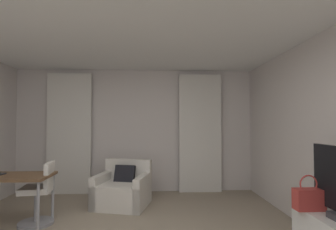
% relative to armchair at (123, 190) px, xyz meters
% --- Properties ---
extents(wall_window, '(5.12, 0.06, 2.60)m').
position_rel_armchair_xyz_m(wall_window, '(0.16, 0.95, 1.03)').
color(wall_window, silver).
rests_on(wall_window, ground).
extents(ceiling, '(5.12, 6.12, 0.06)m').
position_rel_armchair_xyz_m(ceiling, '(0.16, -2.08, 2.36)').
color(ceiling, white).
rests_on(ceiling, wall_left).
extents(curtain_left_panel, '(0.90, 0.06, 2.50)m').
position_rel_armchair_xyz_m(curtain_left_panel, '(-1.22, 0.82, 0.98)').
color(curtain_left_panel, silver).
rests_on(curtain_left_panel, ground).
extents(curtain_right_panel, '(0.90, 0.06, 2.50)m').
position_rel_armchair_xyz_m(curtain_right_panel, '(1.53, 0.82, 0.98)').
color(curtain_right_panel, silver).
rests_on(curtain_right_panel, ground).
extents(armchair, '(1.03, 0.97, 0.78)m').
position_rel_armchair_xyz_m(armchair, '(0.00, 0.00, 0.00)').
color(armchair, silver).
rests_on(armchair, ground).
extents(desk_chair, '(0.48, 0.48, 0.88)m').
position_rel_armchair_xyz_m(desk_chair, '(-1.10, -0.78, 0.12)').
color(desk_chair, gray).
rests_on(desk_chair, ground).
extents(handbag_primary, '(0.30, 0.14, 0.37)m').
position_rel_armchair_xyz_m(handbag_primary, '(2.19, -1.95, 0.39)').
color(handbag_primary, '#B73833').
rests_on(handbag_primary, tv_console).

